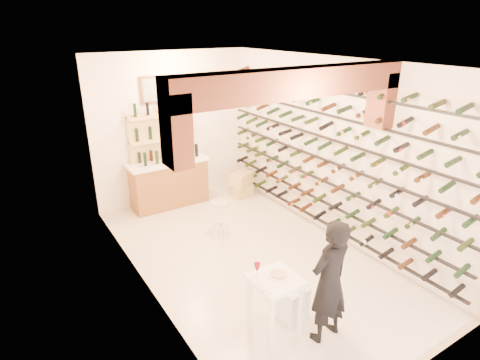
% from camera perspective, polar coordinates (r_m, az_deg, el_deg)
% --- Properties ---
extents(ground, '(6.00, 6.00, 0.00)m').
position_cam_1_polar(ground, '(6.87, 1.37, -10.92)').
color(ground, beige).
rests_on(ground, ground).
extents(room_shell, '(3.52, 6.02, 3.21)m').
position_cam_1_polar(room_shell, '(5.76, 3.02, 7.08)').
color(room_shell, white).
rests_on(room_shell, ground).
extents(wine_rack, '(0.32, 5.70, 2.56)m').
position_cam_1_polar(wine_rack, '(7.11, 11.82, 3.56)').
color(wine_rack, black).
rests_on(wine_rack, ground).
extents(back_counter, '(1.70, 0.62, 1.29)m').
position_cam_1_polar(back_counter, '(8.61, -10.14, -0.29)').
color(back_counter, '#905C2C').
rests_on(back_counter, ground).
extents(back_shelving, '(1.40, 0.31, 2.73)m').
position_cam_1_polar(back_shelving, '(8.61, -11.04, 4.14)').
color(back_shelving, '#D5B977').
rests_on(back_shelving, ground).
extents(tasting_table, '(0.57, 0.57, 1.00)m').
position_cam_1_polar(tasting_table, '(5.04, 5.10, -15.27)').
color(tasting_table, white).
rests_on(tasting_table, ground).
extents(white_stool, '(0.40, 0.40, 0.45)m').
position_cam_1_polar(white_stool, '(5.59, 7.39, -17.01)').
color(white_stool, white).
rests_on(white_stool, ground).
extents(person, '(0.63, 0.44, 1.63)m').
position_cam_1_polar(person, '(5.01, 12.73, -14.10)').
color(person, black).
rests_on(person, ground).
extents(chrome_barstool, '(0.35, 0.35, 0.69)m').
position_cam_1_polar(chrome_barstool, '(7.30, -2.80, -5.25)').
color(chrome_barstool, silver).
rests_on(chrome_barstool, ground).
extents(crate_lower, '(0.49, 0.36, 0.28)m').
position_cam_1_polar(crate_lower, '(9.04, 0.18, -1.53)').
color(crate_lower, tan).
rests_on(crate_lower, ground).
extents(crate_upper, '(0.59, 0.51, 0.29)m').
position_cam_1_polar(crate_upper, '(8.94, 0.18, 0.15)').
color(crate_upper, tan).
rests_on(crate_upper, crate_lower).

